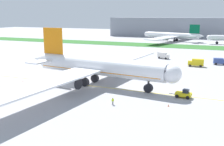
# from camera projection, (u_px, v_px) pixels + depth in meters

# --- Properties ---
(ground_plane) EXTENTS (600.00, 600.00, 0.00)m
(ground_plane) POSITION_uv_depth(u_px,v_px,m) (93.00, 87.00, 80.09)
(ground_plane) COLOR #9E9EA3
(ground_plane) RESTS_ON ground
(apron_taxi_line) EXTENTS (280.00, 0.36, 0.01)m
(apron_taxi_line) POSITION_uv_depth(u_px,v_px,m) (94.00, 86.00, 80.65)
(apron_taxi_line) COLOR yellow
(apron_taxi_line) RESTS_ON ground
(grass_median_strip) EXTENTS (320.00, 24.00, 0.10)m
(grass_median_strip) POSITION_uv_depth(u_px,v_px,m) (169.00, 46.00, 184.03)
(grass_median_strip) COLOR #2D6628
(grass_median_strip) RESTS_ON ground
(airliner_foreground) EXTENTS (50.24, 79.86, 16.74)m
(airliner_foreground) POSITION_uv_depth(u_px,v_px,m) (97.00, 67.00, 80.64)
(airliner_foreground) COLOR white
(airliner_foreground) RESTS_ON ground
(pushback_tug) EXTENTS (5.82, 2.73, 2.28)m
(pushback_tug) POSITION_uv_depth(u_px,v_px,m) (184.00, 94.00, 69.32)
(pushback_tug) COLOR yellow
(pushback_tug) RESTS_ON ground
(ground_crew_wingwalker_port) EXTENTS (0.49, 0.47, 1.66)m
(ground_crew_wingwalker_port) POSITION_uv_depth(u_px,v_px,m) (113.00, 101.00, 63.95)
(ground_crew_wingwalker_port) COLOR black
(ground_crew_wingwalker_port) RESTS_ON ground
(traffic_cone_near_nose) EXTENTS (0.36, 0.36, 0.58)m
(traffic_cone_near_nose) POSITION_uv_depth(u_px,v_px,m) (23.00, 81.00, 85.49)
(traffic_cone_near_nose) COLOR #F2590C
(traffic_cone_near_nose) RESTS_ON ground
(traffic_cone_port_wing) EXTENTS (0.36, 0.36, 0.58)m
(traffic_cone_port_wing) POSITION_uv_depth(u_px,v_px,m) (168.00, 105.00, 62.91)
(traffic_cone_port_wing) COLOR #F2590C
(traffic_cone_port_wing) RESTS_ON ground
(service_truck_baggage_loader) EXTENTS (5.47, 3.01, 2.75)m
(service_truck_baggage_loader) POSITION_uv_depth(u_px,v_px,m) (220.00, 61.00, 115.08)
(service_truck_baggage_loader) COLOR #33478C
(service_truck_baggage_loader) RESTS_ON ground
(service_truck_fuel_bowser) EXTENTS (6.37, 2.70, 3.13)m
(service_truck_fuel_bowser) POSITION_uv_depth(u_px,v_px,m) (196.00, 62.00, 110.92)
(service_truck_fuel_bowser) COLOR yellow
(service_truck_fuel_bowser) RESTS_ON ground
(service_truck_catering_van) EXTENTS (5.98, 3.84, 3.06)m
(service_truck_catering_van) POSITION_uv_depth(u_px,v_px,m) (163.00, 55.00, 130.77)
(service_truck_catering_van) COLOR white
(service_truck_catering_van) RESTS_ON ground
(parked_airliner_far_left) EXTENTS (49.48, 81.66, 13.47)m
(parked_airliner_far_left) POSITION_uv_depth(u_px,v_px,m) (173.00, 35.00, 215.68)
(parked_airliner_far_left) COLOR white
(parked_airliner_far_left) RESTS_ON ground
(terminal_building) EXTENTS (131.16, 20.00, 18.00)m
(terminal_building) POSITION_uv_depth(u_px,v_px,m) (179.00, 27.00, 252.81)
(terminal_building) COLOR gray
(terminal_building) RESTS_ON ground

